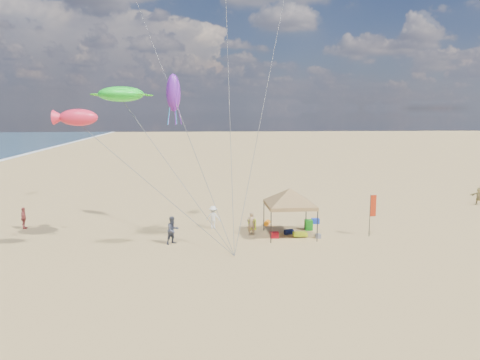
{
  "coord_description": "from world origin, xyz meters",
  "views": [
    {
      "loc": [
        -1.97,
        -24.13,
        8.3
      ],
      "look_at": [
        0.0,
        3.0,
        4.0
      ],
      "focal_mm": 33.99,
      "sensor_mm": 36.0,
      "label": 1
    }
  ],
  "objects_px": {
    "person_near_b": "(173,230)",
    "beach_cart": "(300,234)",
    "feather_flag": "(372,208)",
    "chair_yellow": "(252,224)",
    "canopy_tent": "(290,190)",
    "cooler_red": "(274,235)",
    "person_near_a": "(251,224)",
    "cooler_blue": "(315,221)",
    "chair_green": "(309,225)",
    "person_far_a": "(24,218)",
    "person_far_c": "(479,196)",
    "person_near_c": "(213,217)"
  },
  "relations": [
    {
      "from": "person_near_b",
      "to": "beach_cart",
      "type": "bearing_deg",
      "value": -32.25
    },
    {
      "from": "feather_flag",
      "to": "chair_yellow",
      "type": "distance_m",
      "value": 8.13
    },
    {
      "from": "canopy_tent",
      "to": "feather_flag",
      "type": "height_order",
      "value": "canopy_tent"
    },
    {
      "from": "cooler_red",
      "to": "person_near_a",
      "type": "xyz_separation_m",
      "value": [
        -1.44,
        0.73,
        0.59
      ]
    },
    {
      "from": "cooler_blue",
      "to": "feather_flag",
      "type": "bearing_deg",
      "value": -51.06
    },
    {
      "from": "cooler_red",
      "to": "chair_yellow",
      "type": "height_order",
      "value": "chair_yellow"
    },
    {
      "from": "chair_green",
      "to": "chair_yellow",
      "type": "distance_m",
      "value": 3.91
    },
    {
      "from": "person_far_a",
      "to": "person_far_c",
      "type": "distance_m",
      "value": 36.69
    },
    {
      "from": "canopy_tent",
      "to": "person_near_c",
      "type": "height_order",
      "value": "canopy_tent"
    },
    {
      "from": "cooler_blue",
      "to": "person_far_c",
      "type": "relative_size",
      "value": 0.34
    },
    {
      "from": "cooler_red",
      "to": "person_near_a",
      "type": "distance_m",
      "value": 1.72
    },
    {
      "from": "person_near_a",
      "to": "person_near_b",
      "type": "bearing_deg",
      "value": 13.96
    },
    {
      "from": "chair_green",
      "to": "beach_cart",
      "type": "relative_size",
      "value": 0.78
    },
    {
      "from": "feather_flag",
      "to": "person_far_a",
      "type": "xyz_separation_m",
      "value": [
        -23.46,
        3.6,
        -1.12
      ]
    },
    {
      "from": "person_near_b",
      "to": "person_far_a",
      "type": "xyz_separation_m",
      "value": [
        -10.61,
        4.38,
        -0.11
      ]
    },
    {
      "from": "cooler_red",
      "to": "beach_cart",
      "type": "relative_size",
      "value": 0.6
    },
    {
      "from": "person_near_b",
      "to": "person_near_c",
      "type": "relative_size",
      "value": 1.09
    },
    {
      "from": "canopy_tent",
      "to": "chair_yellow",
      "type": "height_order",
      "value": "canopy_tent"
    },
    {
      "from": "person_near_b",
      "to": "person_far_c",
      "type": "height_order",
      "value": "person_near_b"
    },
    {
      "from": "canopy_tent",
      "to": "person_far_a",
      "type": "bearing_deg",
      "value": 170.32
    },
    {
      "from": "chair_green",
      "to": "person_far_c",
      "type": "bearing_deg",
      "value": 23.03
    },
    {
      "from": "person_far_a",
      "to": "person_far_c",
      "type": "bearing_deg",
      "value": -89.36
    },
    {
      "from": "canopy_tent",
      "to": "feather_flag",
      "type": "distance_m",
      "value": 5.49
    },
    {
      "from": "feather_flag",
      "to": "person_far_a",
      "type": "distance_m",
      "value": 23.76
    },
    {
      "from": "cooler_red",
      "to": "chair_yellow",
      "type": "distance_m",
      "value": 2.56
    },
    {
      "from": "person_near_c",
      "to": "person_far_c",
      "type": "height_order",
      "value": "person_near_c"
    },
    {
      "from": "person_far_a",
      "to": "feather_flag",
      "type": "bearing_deg",
      "value": -106.43
    },
    {
      "from": "cooler_red",
      "to": "cooler_blue",
      "type": "height_order",
      "value": "same"
    },
    {
      "from": "canopy_tent",
      "to": "feather_flag",
      "type": "relative_size",
      "value": 2.12
    },
    {
      "from": "chair_yellow",
      "to": "person_near_a",
      "type": "xyz_separation_m",
      "value": [
        -0.21,
        -1.51,
        0.43
      ]
    },
    {
      "from": "feather_flag",
      "to": "person_far_c",
      "type": "bearing_deg",
      "value": 34.81
    },
    {
      "from": "chair_yellow",
      "to": "person_far_c",
      "type": "relative_size",
      "value": 0.45
    },
    {
      "from": "chair_yellow",
      "to": "beach_cart",
      "type": "distance_m",
      "value": 3.67
    },
    {
      "from": "feather_flag",
      "to": "cooler_blue",
      "type": "distance_m",
      "value": 4.86
    },
    {
      "from": "feather_flag",
      "to": "cooler_blue",
      "type": "height_order",
      "value": "feather_flag"
    },
    {
      "from": "person_near_b",
      "to": "cooler_red",
      "type": "bearing_deg",
      "value": -30.89
    },
    {
      "from": "chair_yellow",
      "to": "person_near_a",
      "type": "bearing_deg",
      "value": -97.9
    },
    {
      "from": "canopy_tent",
      "to": "cooler_blue",
      "type": "xyz_separation_m",
      "value": [
        2.48,
        3.03,
        -2.87
      ]
    },
    {
      "from": "person_near_b",
      "to": "person_far_c",
      "type": "distance_m",
      "value": 27.46
    },
    {
      "from": "canopy_tent",
      "to": "person_near_a",
      "type": "xyz_separation_m",
      "value": [
        -2.49,
        0.33,
        -2.27
      ]
    },
    {
      "from": "chair_green",
      "to": "chair_yellow",
      "type": "bearing_deg",
      "value": 173.04
    },
    {
      "from": "feather_flag",
      "to": "person_near_b",
      "type": "relative_size",
      "value": 1.6
    },
    {
      "from": "person_near_a",
      "to": "canopy_tent",
      "type": "bearing_deg",
      "value": 168.51
    },
    {
      "from": "chair_yellow",
      "to": "beach_cart",
      "type": "relative_size",
      "value": 0.78
    },
    {
      "from": "cooler_red",
      "to": "feather_flag",
      "type": "bearing_deg",
      "value": -0.98
    },
    {
      "from": "beach_cart",
      "to": "person_near_a",
      "type": "relative_size",
      "value": 0.58
    },
    {
      "from": "chair_green",
      "to": "person_near_a",
      "type": "distance_m",
      "value": 4.24
    },
    {
      "from": "feather_flag",
      "to": "chair_yellow",
      "type": "height_order",
      "value": "feather_flag"
    },
    {
      "from": "cooler_red",
      "to": "person_far_a",
      "type": "distance_m",
      "value": 17.43
    },
    {
      "from": "chair_yellow",
      "to": "beach_cart",
      "type": "bearing_deg",
      "value": -36.92
    }
  ]
}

